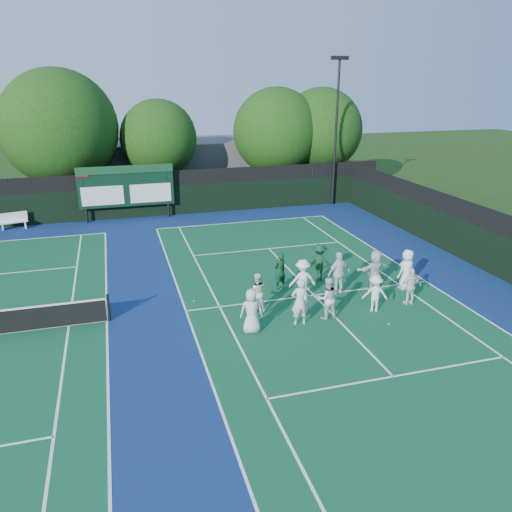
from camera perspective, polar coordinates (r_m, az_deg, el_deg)
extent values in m
plane|color=#1A350E|center=(20.64, 7.71, -5.58)|extent=(120.00, 120.00, 0.00)
cube|color=navy|center=(20.08, -9.47, -6.41)|extent=(34.00, 32.00, 0.01)
cube|color=#10512E|center=(21.47, 6.65, -4.47)|extent=(10.97, 23.77, 0.00)
cube|color=white|center=(32.09, -1.49, 3.90)|extent=(10.97, 0.08, 0.00)
cube|color=white|center=(20.13, -8.01, -6.23)|extent=(0.08, 23.77, 0.00)
cube|color=white|center=(24.01, 18.84, -2.76)|extent=(0.08, 23.77, 0.00)
cube|color=white|center=(20.34, -4.18, -5.81)|extent=(0.08, 23.77, 0.00)
cube|color=white|center=(23.28, 16.06, -3.16)|extent=(0.08, 23.77, 0.00)
cube|color=white|center=(16.48, 15.40, -13.13)|extent=(8.23, 0.08, 0.00)
cube|color=white|center=(27.05, 1.47, 0.85)|extent=(8.23, 0.08, 0.00)
cube|color=white|center=(21.47, 6.65, -4.46)|extent=(0.08, 12.80, 0.00)
cube|color=white|center=(31.74, -26.75, 1.56)|extent=(10.97, 0.08, 0.00)
cube|color=white|center=(20.01, -16.68, -7.09)|extent=(0.08, 23.77, 0.00)
cube|color=white|center=(20.11, -20.60, -7.43)|extent=(0.08, 23.77, 0.00)
cube|color=black|center=(33.93, -12.78, 6.01)|extent=(34.00, 0.08, 2.00)
cube|color=black|center=(33.62, -12.97, 8.49)|extent=(34.00, 0.05, 1.00)
cube|color=black|center=(25.80, 25.53, 0.23)|extent=(0.08, 32.00, 2.00)
cube|color=black|center=(25.39, 26.02, 3.42)|extent=(0.05, 32.00, 1.00)
cylinder|color=black|center=(33.38, -19.02, 6.52)|extent=(0.16, 0.16, 3.50)
cylinder|color=black|center=(33.50, -10.08, 7.34)|extent=(0.16, 0.16, 3.50)
cube|color=black|center=(33.25, -14.61, 7.71)|extent=(6.00, 0.15, 2.60)
cube|color=#124120|center=(32.95, -14.77, 9.54)|extent=(6.00, 0.05, 0.50)
cube|color=white|center=(33.25, -17.12, 6.59)|extent=(2.60, 0.04, 1.20)
cube|color=white|center=(33.32, -11.94, 7.06)|extent=(2.60, 0.04, 1.20)
cube|color=maroon|center=(33.01, -19.31, 8.93)|extent=(0.70, 0.04, 0.50)
cube|color=#535257|center=(41.94, -8.15, 10.25)|extent=(18.00, 6.00, 4.00)
cylinder|color=black|center=(36.28, 9.11, 13.53)|extent=(0.16, 0.16, 10.00)
cube|color=black|center=(36.11, 9.57, 21.44)|extent=(1.20, 0.30, 0.25)
cylinder|color=black|center=(19.78, -16.50, -5.67)|extent=(0.10, 0.10, 1.10)
cube|color=white|center=(33.88, -25.99, 3.50)|extent=(1.67, 0.83, 0.06)
cube|color=white|center=(33.97, -26.02, 4.06)|extent=(1.58, 0.47, 0.54)
cube|color=white|center=(34.06, -26.99, 3.01)|extent=(0.16, 0.38, 0.43)
cube|color=white|center=(33.83, -24.86, 3.23)|extent=(0.16, 0.38, 0.43)
cylinder|color=black|center=(37.36, -20.78, 6.99)|extent=(0.44, 0.44, 2.69)
sphere|color=#14390D|center=(36.76, -21.60, 13.44)|extent=(7.74, 7.74, 7.74)
sphere|color=#14390D|center=(37.08, -20.47, 12.41)|extent=(5.42, 5.42, 5.42)
cylinder|color=black|center=(37.39, -10.73, 7.95)|extent=(0.44, 0.44, 2.71)
sphere|color=#14390D|center=(36.87, -11.07, 13.09)|extent=(5.39, 5.39, 5.39)
sphere|color=#14390D|center=(37.28, -10.13, 12.38)|extent=(3.77, 3.77, 3.77)
cylinder|color=black|center=(39.19, 2.27, 8.65)|extent=(0.44, 0.44, 2.49)
sphere|color=#14390D|center=(38.66, 2.35, 14.01)|extent=(6.50, 6.50, 6.50)
sphere|color=#14390D|center=(39.20, 3.05, 13.12)|extent=(4.55, 4.55, 4.55)
cylinder|color=black|center=(40.45, 7.19, 8.93)|extent=(0.44, 0.44, 2.59)
sphere|color=#14390D|center=(39.94, 7.42, 14.11)|extent=(6.33, 6.33, 6.33)
sphere|color=#14390D|center=(40.51, 8.01, 13.27)|extent=(4.43, 4.43, 4.43)
sphere|color=yellow|center=(19.99, -1.40, -6.16)|extent=(0.07, 0.07, 0.07)
sphere|color=yellow|center=(24.14, 12.79, -1.98)|extent=(0.07, 0.07, 0.07)
sphere|color=yellow|center=(19.55, 14.94, -7.52)|extent=(0.07, 0.07, 0.07)
sphere|color=yellow|center=(20.89, -7.10, -5.13)|extent=(0.07, 0.07, 0.07)
sphere|color=yellow|center=(21.44, 5.96, -4.41)|extent=(0.07, 0.07, 0.07)
sphere|color=yellow|center=(22.66, 16.92, -3.84)|extent=(0.07, 0.07, 0.07)
imported|color=silver|center=(18.05, -0.51, -6.28)|extent=(0.91, 0.68, 1.69)
imported|color=silver|center=(18.65, 5.04, -5.22)|extent=(0.69, 0.48, 1.84)
imported|color=silver|center=(19.25, 8.15, -4.79)|extent=(0.85, 0.69, 1.68)
imported|color=white|center=(20.21, 13.45, -4.17)|extent=(1.11, 0.86, 1.52)
imported|color=white|center=(21.17, 17.26, -3.34)|extent=(0.93, 0.39, 1.58)
imported|color=white|center=(19.67, 0.12, -4.15)|extent=(0.90, 0.77, 1.59)
imported|color=white|center=(20.77, 5.34, -2.70)|extent=(1.16, 0.72, 1.74)
imported|color=white|center=(21.46, 9.44, -1.93)|extent=(1.17, 0.68, 1.88)
imported|color=silver|center=(22.23, 13.44, -1.57)|extent=(1.72, 0.79, 1.79)
imported|color=white|center=(22.64, 16.85, -1.49)|extent=(1.01, 0.82, 1.79)
imported|color=#0E361D|center=(21.69, 2.75, -1.75)|extent=(0.70, 0.57, 1.66)
imported|color=#103C1E|center=(22.76, 7.26, -0.73)|extent=(1.29, 1.03, 1.74)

